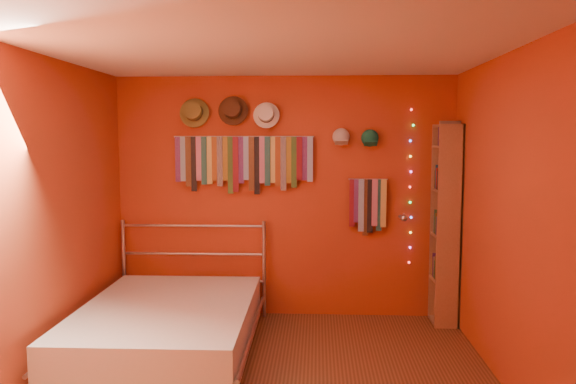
% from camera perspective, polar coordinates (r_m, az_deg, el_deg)
% --- Properties ---
extents(back_wall, '(3.50, 0.02, 2.50)m').
position_cam_1_polar(back_wall, '(5.85, -0.36, -0.52)').
color(back_wall, '#A33D1A').
rests_on(back_wall, ground).
extents(right_wall, '(0.02, 3.50, 2.50)m').
position_cam_1_polar(right_wall, '(4.34, 21.91, -3.07)').
color(right_wall, '#A33D1A').
rests_on(right_wall, ground).
extents(left_wall, '(0.02, 3.50, 2.50)m').
position_cam_1_polar(left_wall, '(4.61, -24.04, -2.66)').
color(left_wall, '#A33D1A').
rests_on(left_wall, ground).
extents(ceiling, '(3.50, 3.50, 0.02)m').
position_cam_1_polar(ceiling, '(4.12, -1.85, 14.33)').
color(ceiling, white).
rests_on(ceiling, back_wall).
extents(tie_rack, '(1.45, 0.03, 0.60)m').
position_cam_1_polar(tie_rack, '(5.80, -4.56, 3.25)').
color(tie_rack, '#ACACB1').
rests_on(tie_rack, back_wall).
extents(small_tie_rack, '(0.40, 0.03, 0.59)m').
position_cam_1_polar(small_tie_rack, '(5.81, 8.13, -1.17)').
color(small_tie_rack, '#ACACB1').
rests_on(small_tie_rack, back_wall).
extents(fedora_olive, '(0.30, 0.17, 0.30)m').
position_cam_1_polar(fedora_olive, '(5.86, -9.57, 8.03)').
color(fedora_olive, olive).
rests_on(fedora_olive, back_wall).
extents(fedora_brown, '(0.30, 0.17, 0.30)m').
position_cam_1_polar(fedora_brown, '(5.79, -5.66, 8.32)').
color(fedora_brown, '#472A19').
rests_on(fedora_brown, back_wall).
extents(fedora_white, '(0.27, 0.15, 0.27)m').
position_cam_1_polar(fedora_white, '(5.75, -2.24, 7.89)').
color(fedora_white, white).
rests_on(fedora_white, back_wall).
extents(cap_white, '(0.18, 0.22, 0.18)m').
position_cam_1_polar(cap_white, '(5.76, 5.41, 5.58)').
color(cap_white, beige).
rests_on(cap_white, back_wall).
extents(cap_green, '(0.18, 0.22, 0.18)m').
position_cam_1_polar(cap_green, '(5.78, 8.32, 5.42)').
color(cap_green, '#16664A').
rests_on(cap_green, back_wall).
extents(fairy_lights, '(0.05, 0.02, 1.59)m').
position_cam_1_polar(fairy_lights, '(5.87, 12.35, 0.49)').
color(fairy_lights, '#FF3333').
rests_on(fairy_lights, back_wall).
extents(reading_lamp, '(0.07, 0.29, 0.09)m').
position_cam_1_polar(reading_lamp, '(5.70, 11.63, -2.57)').
color(reading_lamp, '#ACACB1').
rests_on(reading_lamp, back_wall).
extents(bookshelf, '(0.25, 0.34, 2.00)m').
position_cam_1_polar(bookshelf, '(5.81, 16.08, -3.10)').
color(bookshelf, '#8B5C3F').
rests_on(bookshelf, ground).
extents(bed, '(1.54, 2.09, 1.01)m').
position_cam_1_polar(bed, '(5.10, -12.16, -13.27)').
color(bed, '#ACACB1').
rests_on(bed, ground).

